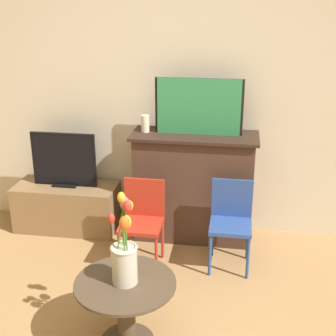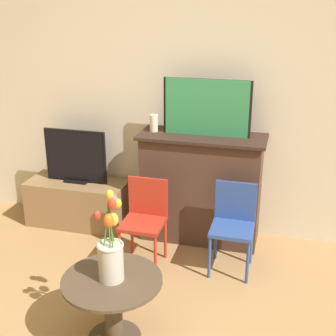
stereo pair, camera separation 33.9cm
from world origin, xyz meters
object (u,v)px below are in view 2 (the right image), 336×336
at_px(vase_tulips, 111,251).
at_px(tv_monitor, 75,157).
at_px(chair_red, 145,216).
at_px(painting, 207,108).
at_px(chair_blue, 233,221).

bearing_deg(vase_tulips, tv_monitor, 122.50).
height_order(chair_red, vase_tulips, vase_tulips).
relative_size(chair_red, vase_tulips, 1.26).
xyz_separation_m(painting, tv_monitor, (-1.20, -0.03, -0.53)).
height_order(tv_monitor, chair_blue, tv_monitor).
bearing_deg(tv_monitor, chair_red, -31.02).
bearing_deg(vase_tulips, chair_blue, 59.74).
relative_size(tv_monitor, chair_red, 0.84).
bearing_deg(painting, vase_tulips, -101.16).
bearing_deg(chair_red, tv_monitor, 148.98).
relative_size(tv_monitor, chair_blue, 0.84).
bearing_deg(tv_monitor, painting, 1.46).
relative_size(painting, chair_blue, 1.05).
height_order(chair_red, chair_blue, same).
bearing_deg(painting, tv_monitor, -178.54).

